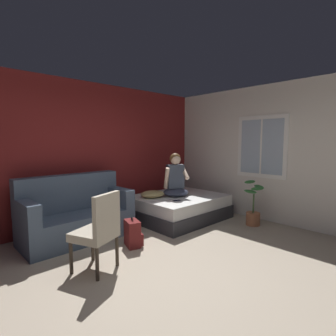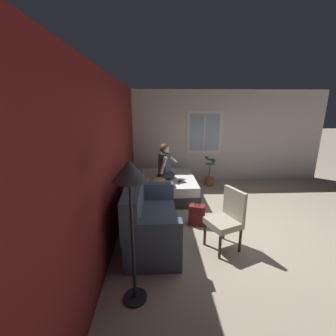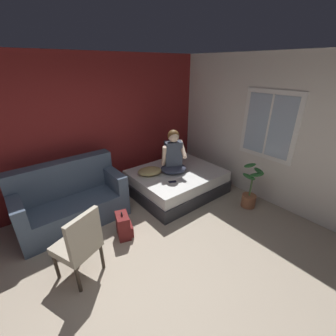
# 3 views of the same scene
# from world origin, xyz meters

# --- Properties ---
(ground_plane) EXTENTS (40.00, 40.00, 0.00)m
(ground_plane) POSITION_xyz_m (0.00, 0.00, 0.00)
(ground_plane) COLOR tan
(wall_back_accent) EXTENTS (11.10, 0.16, 2.70)m
(wall_back_accent) POSITION_xyz_m (0.00, 2.59, 1.35)
(wall_back_accent) COLOR maroon
(wall_back_accent) RESTS_ON ground
(wall_side_with_window) EXTENTS (0.19, 6.42, 2.70)m
(wall_side_with_window) POSITION_xyz_m (3.13, 0.01, 1.35)
(wall_side_with_window) COLOR silver
(wall_side_with_window) RESTS_ON ground
(bed) EXTENTS (1.79, 1.49, 0.48)m
(bed) POSITION_xyz_m (1.88, 1.58, 0.24)
(bed) COLOR #2D2D33
(bed) RESTS_ON ground
(couch) EXTENTS (1.71, 0.84, 1.04)m
(couch) POSITION_xyz_m (-0.15, 1.96, 0.39)
(couch) COLOR #47566B
(couch) RESTS_ON ground
(side_chair) EXTENTS (0.60, 0.60, 0.98)m
(side_chair) POSITION_xyz_m (-0.42, 0.71, 0.53)
(side_chair) COLOR #382D23
(side_chair) RESTS_ON ground
(person_seated) EXTENTS (0.66, 0.62, 0.88)m
(person_seated) POSITION_xyz_m (1.80, 1.60, 0.84)
(person_seated) COLOR #383D51
(person_seated) RESTS_ON bed
(backpack) EXTENTS (0.30, 0.34, 0.46)m
(backpack) POSITION_xyz_m (0.33, 1.04, 0.19)
(backpack) COLOR maroon
(backpack) RESTS_ON ground
(throw_pillow) EXTENTS (0.58, 0.51, 0.14)m
(throw_pillow) POSITION_xyz_m (1.36, 1.80, 0.55)
(throw_pillow) COLOR tan
(throw_pillow) RESTS_ON bed
(cell_phone) EXTENTS (0.16, 0.12, 0.01)m
(cell_phone) POSITION_xyz_m (1.51, 1.27, 0.48)
(cell_phone) COLOR black
(cell_phone) RESTS_ON bed
(potted_plant) EXTENTS (0.39, 0.37, 0.85)m
(potted_plant) POSITION_xyz_m (2.59, 0.29, 0.30)
(potted_plant) COLOR #995B3D
(potted_plant) RESTS_ON ground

